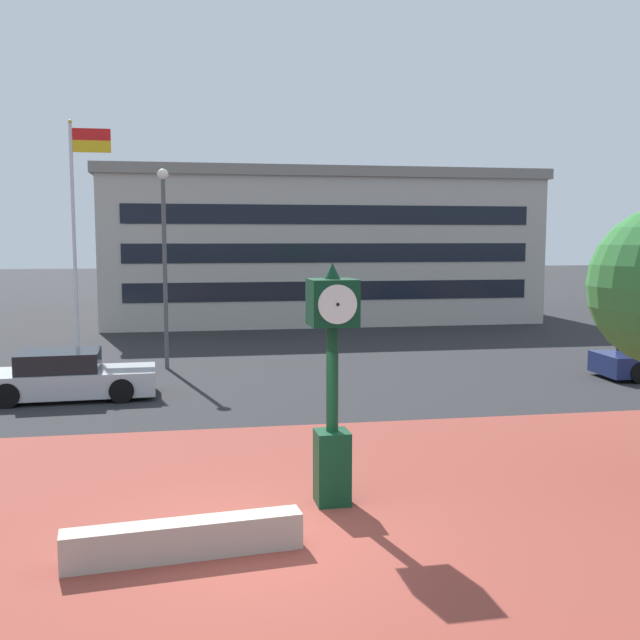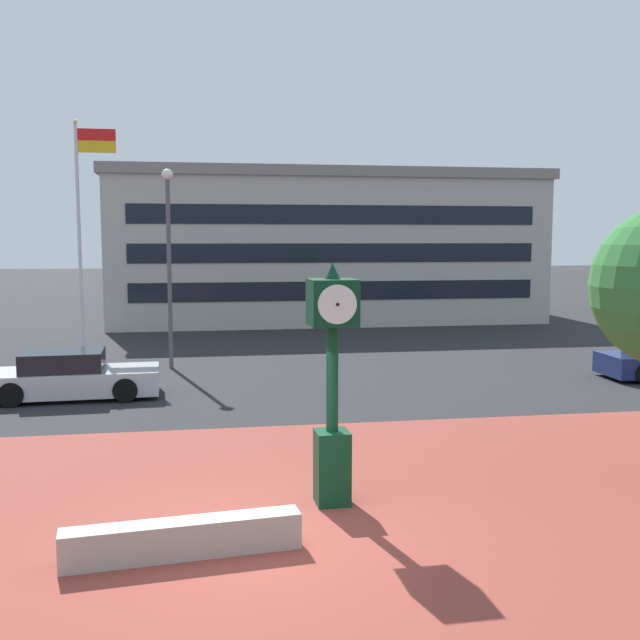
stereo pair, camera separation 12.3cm
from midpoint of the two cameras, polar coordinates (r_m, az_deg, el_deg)
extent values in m
plane|color=#262628|center=(11.08, -5.12, -16.44)|extent=(200.00, 200.00, 0.00)
cube|color=brown|center=(12.17, -5.61, -14.29)|extent=(44.00, 10.36, 0.01)
cube|color=#ADA393|center=(10.58, -10.69, -16.20)|extent=(3.22, 0.75, 0.50)
cube|color=#0C381E|center=(12.22, 0.64, -11.22)|extent=(0.54, 0.54, 1.20)
cylinder|color=#0C381E|center=(11.87, 0.65, -4.51)|extent=(0.19, 0.19, 1.71)
cube|color=#0C381E|center=(11.70, 0.66, 1.37)|extent=(0.75, 0.75, 0.73)
cylinder|color=white|center=(12.07, 0.29, 1.52)|extent=(0.61, 0.04, 0.61)
sphere|color=black|center=(12.09, 0.27, 1.53)|extent=(0.05, 0.05, 0.05)
cylinder|color=white|center=(11.33, 1.05, 1.21)|extent=(0.61, 0.04, 0.61)
sphere|color=black|center=(11.31, 1.07, 1.20)|extent=(0.05, 0.05, 0.05)
cone|color=#0C381E|center=(11.67, 0.66, 3.78)|extent=(0.26, 0.26, 0.25)
cube|color=#B7BABF|center=(21.12, -18.87, -4.53)|extent=(4.61, 2.05, 0.64)
cube|color=black|center=(21.06, -19.53, -3.04)|extent=(2.15, 1.69, 0.56)
cylinder|color=black|center=(21.89, -14.94, -4.35)|extent=(0.65, 0.25, 0.64)
cylinder|color=black|center=(20.18, -15.14, -5.25)|extent=(0.65, 0.25, 0.64)
cylinder|color=black|center=(22.19, -22.23, -4.46)|extent=(0.65, 0.25, 0.64)
cylinder|color=black|center=(20.51, -23.04, -5.35)|extent=(0.65, 0.25, 0.64)
cylinder|color=black|center=(25.33, 21.28, -3.14)|extent=(0.65, 0.24, 0.64)
cylinder|color=black|center=(23.96, 23.17, -3.74)|extent=(0.65, 0.24, 0.64)
cylinder|color=silver|center=(27.31, -18.45, 5.57)|extent=(0.12, 0.12, 8.18)
sphere|color=gold|center=(27.60, -18.75, 14.22)|extent=(0.14, 0.14, 0.14)
cube|color=red|center=(27.45, -17.25, 13.44)|extent=(1.27, 0.02, 0.41)
cube|color=gold|center=(27.40, -17.22, 12.60)|extent=(1.27, 0.02, 0.41)
cube|color=#B2ADA3|center=(42.91, -1.07, 5.36)|extent=(21.65, 15.39, 7.19)
cube|color=gray|center=(43.02, -1.08, 10.49)|extent=(22.08, 15.70, 0.50)
cube|color=black|center=(35.39, 0.88, 2.26)|extent=(19.48, 0.04, 0.90)
cube|color=black|center=(35.31, 0.88, 5.17)|extent=(19.48, 0.04, 0.90)
cube|color=black|center=(35.32, 0.89, 8.08)|extent=(19.48, 0.04, 0.90)
cylinder|color=#4C4C51|center=(24.81, -11.94, 3.40)|extent=(0.14, 0.14, 6.18)
sphere|color=white|center=(24.87, -12.11, 10.87)|extent=(0.36, 0.36, 0.36)
camera|label=1|loc=(0.06, -90.30, -0.03)|focal=41.73mm
camera|label=2|loc=(0.06, 89.70, 0.03)|focal=41.73mm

